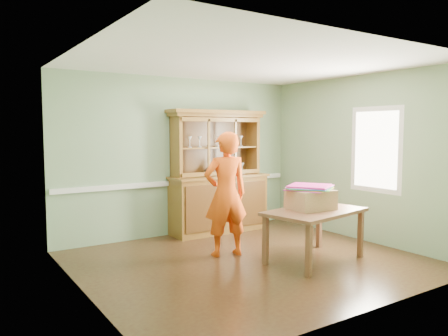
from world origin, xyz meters
TOP-DOWN VIEW (x-y plane):
  - floor at (0.00, 0.00)m, footprint 4.50×4.50m
  - ceiling at (0.00, 0.00)m, footprint 4.50×4.50m
  - wall_back at (0.00, 2.00)m, footprint 4.50×0.00m
  - wall_left at (-2.25, 0.00)m, footprint 0.00×4.00m
  - wall_right at (2.25, 0.00)m, footprint 0.00×4.00m
  - wall_front at (0.00, -2.00)m, footprint 4.50×0.00m
  - chair_rail at (0.00, 1.98)m, footprint 4.41×0.05m
  - framed_map at (-2.23, 0.30)m, footprint 0.03×0.60m
  - window_panel at (2.23, -0.30)m, footprint 0.03×0.96m
  - china_hutch at (0.59, 1.76)m, footprint 1.83×0.60m
  - dining_table at (0.77, -0.45)m, footprint 1.55×1.10m
  - cardboard_box at (0.77, -0.37)m, footprint 0.61×0.51m
  - kite_stack at (0.77, -0.35)m, footprint 0.73×0.73m
  - person at (-0.12, 0.43)m, footprint 0.72×0.55m

SIDE VIEW (x-z plane):
  - floor at x=0.00m, z-range 0.00..0.00m
  - dining_table at x=0.77m, z-range 0.27..0.98m
  - china_hutch at x=0.59m, z-range -0.32..1.83m
  - cardboard_box at x=0.77m, z-range 0.71..0.98m
  - person at x=-0.12m, z-range 0.00..1.78m
  - chair_rail at x=0.00m, z-range 0.86..0.94m
  - kite_stack at x=0.77m, z-range 0.98..1.04m
  - wall_back at x=0.00m, z-range -0.90..3.60m
  - wall_left at x=-2.25m, z-range -0.65..3.35m
  - wall_right at x=2.25m, z-range -0.65..3.35m
  - wall_front at x=0.00m, z-range -0.90..3.60m
  - window_panel at x=2.23m, z-range 0.82..2.18m
  - framed_map at x=-2.23m, z-range 1.32..1.78m
  - ceiling at x=0.00m, z-range 2.70..2.70m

